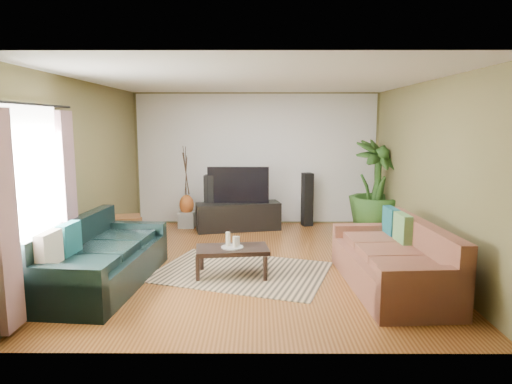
{
  "coord_description": "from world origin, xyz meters",
  "views": [
    {
      "loc": [
        0.03,
        -6.67,
        2.11
      ],
      "look_at": [
        0.0,
        0.2,
        1.05
      ],
      "focal_mm": 32.0,
      "sensor_mm": 36.0,
      "label": 1
    }
  ],
  "objects_px": {
    "coffee_table": "(232,262)",
    "side_table": "(127,230)",
    "speaker_right": "(307,199)",
    "potted_plant": "(376,188)",
    "sofa_right": "(391,256)",
    "sofa_left": "(103,253)",
    "pedestal": "(187,219)",
    "tv_stand": "(238,216)",
    "speaker_left": "(210,202)",
    "television": "(238,185)",
    "vase": "(187,205)"
  },
  "relations": [
    {
      "from": "sofa_right",
      "to": "speaker_left",
      "type": "relative_size",
      "value": 2.06
    },
    {
      "from": "coffee_table",
      "to": "potted_plant",
      "type": "relative_size",
      "value": 0.55
    },
    {
      "from": "sofa_right",
      "to": "vase",
      "type": "relative_size",
      "value": 5.48
    },
    {
      "from": "coffee_table",
      "to": "vase",
      "type": "relative_size",
      "value": 2.43
    },
    {
      "from": "speaker_right",
      "to": "vase",
      "type": "relative_size",
      "value": 2.68
    },
    {
      "from": "tv_stand",
      "to": "potted_plant",
      "type": "relative_size",
      "value": 0.92
    },
    {
      "from": "television",
      "to": "vase",
      "type": "xyz_separation_m",
      "value": [
        -1.05,
        0.22,
        -0.43
      ]
    },
    {
      "from": "potted_plant",
      "to": "television",
      "type": "bearing_deg",
      "value": 173.43
    },
    {
      "from": "coffee_table",
      "to": "television",
      "type": "height_order",
      "value": "television"
    },
    {
      "from": "tv_stand",
      "to": "pedestal",
      "type": "relative_size",
      "value": 5.14
    },
    {
      "from": "television",
      "to": "side_table",
      "type": "height_order",
      "value": "television"
    },
    {
      "from": "coffee_table",
      "to": "sofa_right",
      "type": "bearing_deg",
      "value": -19.43
    },
    {
      "from": "sofa_right",
      "to": "speaker_left",
      "type": "bearing_deg",
      "value": -144.42
    },
    {
      "from": "sofa_right",
      "to": "tv_stand",
      "type": "distance_m",
      "value": 3.78
    },
    {
      "from": "speaker_left",
      "to": "vase",
      "type": "relative_size",
      "value": 2.66
    },
    {
      "from": "side_table",
      "to": "potted_plant",
      "type": "bearing_deg",
      "value": 9.8
    },
    {
      "from": "speaker_right",
      "to": "potted_plant",
      "type": "distance_m",
      "value": 1.44
    },
    {
      "from": "television",
      "to": "speaker_left",
      "type": "height_order",
      "value": "television"
    },
    {
      "from": "speaker_left",
      "to": "pedestal",
      "type": "xyz_separation_m",
      "value": [
        -0.48,
        0.14,
        -0.38
      ]
    },
    {
      "from": "vase",
      "to": "tv_stand",
      "type": "bearing_deg",
      "value": -12.73
    },
    {
      "from": "sofa_left",
      "to": "coffee_table",
      "type": "height_order",
      "value": "sofa_left"
    },
    {
      "from": "speaker_right",
      "to": "potted_plant",
      "type": "relative_size",
      "value": 0.61
    },
    {
      "from": "sofa_right",
      "to": "speaker_right",
      "type": "relative_size",
      "value": 2.05
    },
    {
      "from": "potted_plant",
      "to": "vase",
      "type": "xyz_separation_m",
      "value": [
        -3.65,
        0.52,
        -0.43
      ]
    },
    {
      "from": "sofa_left",
      "to": "television",
      "type": "height_order",
      "value": "television"
    },
    {
      "from": "pedestal",
      "to": "side_table",
      "type": "distance_m",
      "value": 1.55
    },
    {
      "from": "tv_stand",
      "to": "television",
      "type": "bearing_deg",
      "value": 77.64
    },
    {
      "from": "tv_stand",
      "to": "side_table",
      "type": "bearing_deg",
      "value": -163.18
    },
    {
      "from": "sofa_right",
      "to": "tv_stand",
      "type": "xyz_separation_m",
      "value": [
        -2.08,
        3.15,
        -0.15
      ]
    },
    {
      "from": "tv_stand",
      "to": "potted_plant",
      "type": "height_order",
      "value": "potted_plant"
    },
    {
      "from": "speaker_right",
      "to": "side_table",
      "type": "distance_m",
      "value": 3.61
    },
    {
      "from": "coffee_table",
      "to": "side_table",
      "type": "xyz_separation_m",
      "value": [
        -1.93,
        1.64,
        0.05
      ]
    },
    {
      "from": "television",
      "to": "side_table",
      "type": "relative_size",
      "value": 2.41
    },
    {
      "from": "television",
      "to": "potted_plant",
      "type": "distance_m",
      "value": 2.62
    },
    {
      "from": "speaker_right",
      "to": "speaker_left",
      "type": "bearing_deg",
      "value": 174.52
    },
    {
      "from": "sofa_left",
      "to": "coffee_table",
      "type": "xyz_separation_m",
      "value": [
        1.65,
        0.36,
        -0.22
      ]
    },
    {
      "from": "sofa_left",
      "to": "pedestal",
      "type": "relative_size",
      "value": 7.33
    },
    {
      "from": "coffee_table",
      "to": "side_table",
      "type": "bearing_deg",
      "value": 132.55
    },
    {
      "from": "speaker_left",
      "to": "side_table",
      "type": "height_order",
      "value": "speaker_left"
    },
    {
      "from": "side_table",
      "to": "vase",
      "type": "bearing_deg",
      "value": 56.85
    },
    {
      "from": "sofa_left",
      "to": "pedestal",
      "type": "distance_m",
      "value": 3.36
    },
    {
      "from": "speaker_right",
      "to": "sofa_left",
      "type": "bearing_deg",
      "value": -145.52
    },
    {
      "from": "tv_stand",
      "to": "side_table",
      "type": "xyz_separation_m",
      "value": [
        -1.89,
        -1.06,
        -0.02
      ]
    },
    {
      "from": "speaker_right",
      "to": "side_table",
      "type": "relative_size",
      "value": 2.19
    },
    {
      "from": "television",
      "to": "sofa_right",
      "type": "bearing_deg",
      "value": -56.75
    },
    {
      "from": "speaker_left",
      "to": "television",
      "type": "bearing_deg",
      "value": -0.26
    },
    {
      "from": "pedestal",
      "to": "vase",
      "type": "bearing_deg",
      "value": 0.0
    },
    {
      "from": "sofa_left",
      "to": "pedestal",
      "type": "xyz_separation_m",
      "value": [
        0.57,
        3.3,
        -0.27
      ]
    },
    {
      "from": "tv_stand",
      "to": "television",
      "type": "height_order",
      "value": "television"
    },
    {
      "from": "speaker_right",
      "to": "sofa_right",
      "type": "bearing_deg",
      "value": -93.68
    }
  ]
}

